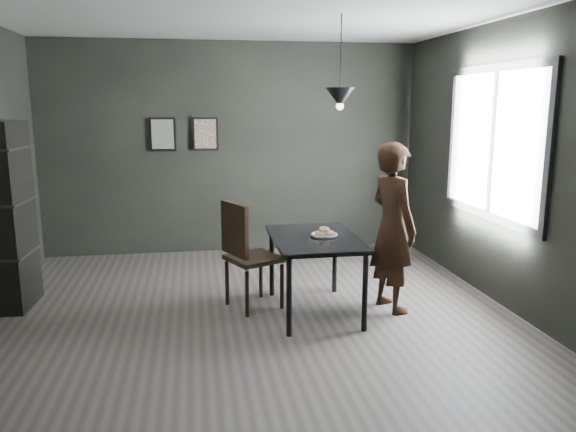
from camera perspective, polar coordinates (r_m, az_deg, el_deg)
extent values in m
plane|color=#3B3633|center=(5.48, -3.58, -10.01)|extent=(5.00, 5.00, 0.00)
cube|color=black|center=(7.62, -5.71, 6.84)|extent=(5.00, 0.10, 2.80)
cube|color=silver|center=(5.17, -3.99, 20.30)|extent=(5.00, 5.00, 0.02)
cube|color=white|center=(6.08, 20.11, 6.96)|extent=(0.02, 1.80, 1.40)
cube|color=black|center=(6.08, 20.03, 6.96)|extent=(0.04, 1.96, 1.56)
cube|color=black|center=(5.35, 2.73, -2.33)|extent=(0.80, 1.20, 0.04)
cylinder|color=black|center=(4.89, 0.11, -8.25)|extent=(0.05, 0.05, 0.71)
cylinder|color=black|center=(5.04, 7.83, -7.74)|extent=(0.05, 0.05, 0.71)
cylinder|color=black|center=(5.90, -1.66, -4.77)|extent=(0.05, 0.05, 0.71)
cylinder|color=black|center=(6.03, 4.77, -4.46)|extent=(0.05, 0.05, 0.71)
cylinder|color=silver|center=(5.38, 3.70, -1.98)|extent=(0.23, 0.23, 0.01)
torus|color=beige|center=(5.38, 4.15, -1.70)|extent=(0.10, 0.10, 0.04)
torus|color=beige|center=(5.36, 3.26, -1.74)|extent=(0.10, 0.10, 0.04)
torus|color=beige|center=(5.36, 3.71, -1.37)|extent=(0.14, 0.14, 0.05)
imported|color=black|center=(5.50, 10.60, -1.14)|extent=(0.54, 0.68, 1.65)
cube|color=black|center=(5.55, -3.48, -4.32)|extent=(0.62, 0.62, 0.04)
cube|color=black|center=(5.37, -5.44, -1.36)|extent=(0.23, 0.44, 0.51)
cylinder|color=black|center=(5.37, -4.18, -7.90)|extent=(0.04, 0.04, 0.45)
cylinder|color=black|center=(5.57, -0.61, -7.16)|extent=(0.04, 0.04, 0.45)
cylinder|color=black|center=(5.70, -6.21, -6.78)|extent=(0.04, 0.04, 0.45)
cylinder|color=black|center=(5.89, -2.78, -6.13)|extent=(0.04, 0.04, 0.45)
cube|color=black|center=(6.10, -26.62, -0.03)|extent=(0.38, 0.63, 1.84)
cylinder|color=black|center=(5.37, 5.38, 15.91)|extent=(0.01, 0.01, 0.75)
cone|color=black|center=(5.35, 5.31, 11.91)|extent=(0.28, 0.28, 0.18)
sphere|color=#FFE0B2|center=(5.35, 5.29, 11.05)|extent=(0.07, 0.07, 0.07)
cube|color=black|center=(7.57, -12.61, 8.11)|extent=(0.34, 0.03, 0.44)
cube|color=#415C4B|center=(7.55, -12.62, 8.10)|extent=(0.28, 0.01, 0.38)
cube|color=black|center=(7.56, -8.40, 8.26)|extent=(0.34, 0.03, 0.44)
cube|color=brown|center=(7.54, -8.40, 8.25)|extent=(0.28, 0.01, 0.38)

